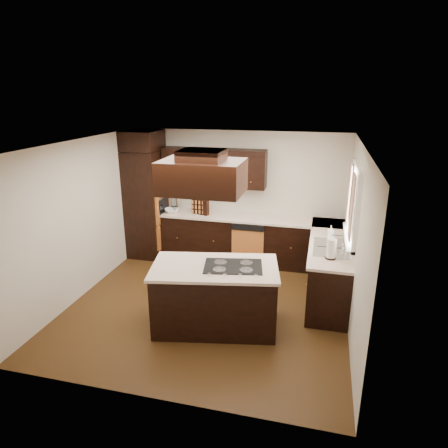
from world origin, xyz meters
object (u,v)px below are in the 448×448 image
(spice_rack, at_px, (200,207))
(island, at_px, (215,297))
(oven_column, at_px, (146,204))
(range_hood, at_px, (202,177))

(spice_rack, bearing_deg, island, -49.05)
(island, bearing_deg, oven_column, 121.19)
(island, relative_size, range_hood, 1.59)
(oven_column, xyz_separation_m, range_hood, (1.88, -2.25, 1.10))
(oven_column, distance_m, spice_rack, 1.12)
(range_hood, relative_size, spice_rack, 2.94)
(range_hood, height_order, spice_rack, range_hood)
(range_hood, bearing_deg, oven_column, 129.74)
(oven_column, bearing_deg, range_hood, -50.26)
(island, xyz_separation_m, spice_rack, (-0.91, 2.28, 0.63))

